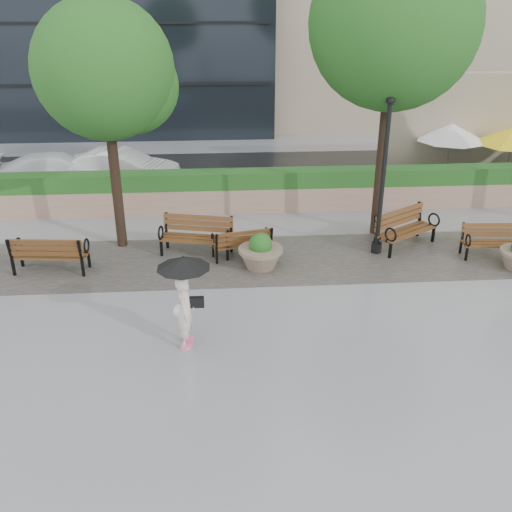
{
  "coord_description": "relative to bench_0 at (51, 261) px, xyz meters",
  "views": [
    {
      "loc": [
        -1.88,
        -11.05,
        6.65
      ],
      "look_at": [
        -1.04,
        0.89,
        1.1
      ],
      "focal_mm": 40.0,
      "sensor_mm": 36.0,
      "label": 1
    }
  ],
  "objects": [
    {
      "name": "patio_umb_white",
      "position": [
        12.97,
        6.53,
        1.69
      ],
      "size": [
        2.5,
        2.5,
        2.3
      ],
      "color": "black",
      "rests_on": "ground"
    },
    {
      "name": "bench_1",
      "position": [
        3.75,
        0.85,
        0.01
      ],
      "size": [
        2.08,
        1.2,
        1.05
      ],
      "rotation": [
        0.0,
        0.0,
        -0.23
      ],
      "color": "brown",
      "rests_on": "ground"
    },
    {
      "name": "tree_0",
      "position": [
        1.73,
        1.69,
        4.45
      ],
      "size": [
        3.65,
        3.58,
        6.67
      ],
      "color": "black",
      "rests_on": "ground"
    },
    {
      "name": "asphalt_street",
      "position": [
        6.26,
        8.34,
        -0.3
      ],
      "size": [
        40.0,
        7.0,
        0.0
      ],
      "primitive_type": "cube",
      "color": "black",
      "rests_on": "ground"
    },
    {
      "name": "bench_3",
      "position": [
        9.67,
        0.95,
        0.01
      ],
      "size": [
        2.07,
        1.73,
        1.06
      ],
      "rotation": [
        0.0,
        0.0,
        0.58
      ],
      "color": "brown",
      "rests_on": "ground"
    },
    {
      "name": "bench_0",
      "position": [
        0.0,
        0.0,
        0.0
      ],
      "size": [
        1.96,
        0.94,
        1.02
      ],
      "rotation": [
        0.0,
        0.0,
        3.04
      ],
      "color": "brown",
      "rests_on": "ground"
    },
    {
      "name": "bench_4",
      "position": [
        11.88,
        0.1,
        -0.03
      ],
      "size": [
        1.73,
        0.78,
        0.9
      ],
      "rotation": [
        0.0,
        0.0,
        -0.06
      ],
      "color": "brown",
      "rests_on": "ground"
    },
    {
      "name": "car_right",
      "position": [
        0.83,
        7.13,
        0.4
      ],
      "size": [
        4.48,
        2.35,
        1.4
      ],
      "primitive_type": "imported",
      "rotation": [
        0.0,
        0.0,
        1.36
      ],
      "color": "white",
      "rests_on": "ground"
    },
    {
      "name": "lamppost",
      "position": [
        8.77,
        0.61,
        1.6
      ],
      "size": [
        0.28,
        0.28,
        4.31
      ],
      "color": "black",
      "rests_on": "ground"
    },
    {
      "name": "pedestrian",
      "position": [
        3.66,
        -3.64,
        0.9
      ],
      "size": [
        1.08,
        1.08,
        1.98
      ],
      "rotation": [
        0.0,
        0.0,
        1.47
      ],
      "color": "beige",
      "rests_on": "ground"
    },
    {
      "name": "tree_1",
      "position": [
        9.26,
        2.13,
        5.46
      ],
      "size": [
        4.51,
        4.51,
        8.17
      ],
      "color": "black",
      "rests_on": "ground"
    },
    {
      "name": "cobble_strip",
      "position": [
        6.26,
        0.34,
        -0.3
      ],
      "size": [
        28.0,
        3.2,
        0.01
      ],
      "primitive_type": "cube",
      "color": "#383330",
      "rests_on": "ground"
    },
    {
      "name": "ground",
      "position": [
        6.26,
        -2.66,
        -0.3
      ],
      "size": [
        100.0,
        100.0,
        0.0
      ],
      "primitive_type": "plane",
      "color": "gray",
      "rests_on": "ground"
    },
    {
      "name": "hedge_wall",
      "position": [
        6.26,
        4.34,
        0.36
      ],
      "size": [
        24.0,
        0.8,
        1.35
      ],
      "color": "tan",
      "rests_on": "ground"
    },
    {
      "name": "bench_2",
      "position": [
        5.0,
        0.55,
        -0.05
      ],
      "size": [
        1.71,
        0.97,
        0.87
      ],
      "rotation": [
        0.0,
        0.0,
        3.36
      ],
      "color": "brown",
      "rests_on": "ground"
    },
    {
      "name": "planter_left",
      "position": [
        5.45,
        -0.14,
        0.08
      ],
      "size": [
        1.18,
        1.18,
        0.99
      ],
      "color": "#7F6B56",
      "rests_on": "ground"
    },
    {
      "name": "car_left",
      "position": [
        -1.45,
        7.09,
        0.35
      ],
      "size": [
        4.75,
        2.48,
        1.31
      ],
      "primitive_type": "imported",
      "rotation": [
        0.0,
        0.0,
        1.72
      ],
      "color": "white",
      "rests_on": "ground"
    }
  ]
}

